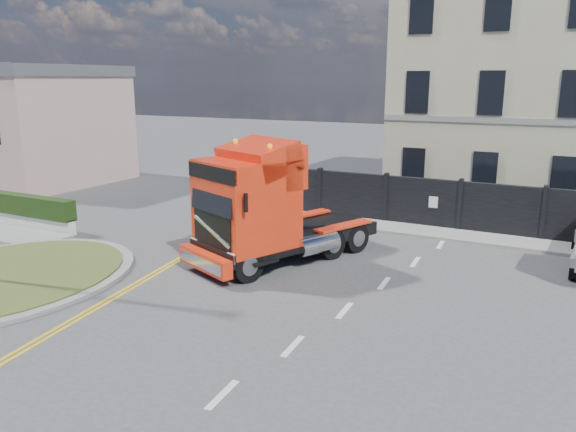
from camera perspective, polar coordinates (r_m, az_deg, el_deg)
The scene contains 8 objects.
ground at distance 16.39m, azimuth -3.41°, elevation -7.21°, with size 120.00×120.00×0.00m, color #424244.
traffic_island at distance 18.91m, azimuth -27.07°, elevation -5.60°, with size 6.80×6.80×0.17m.
hedge_wall at distance 26.01m, azimuth -27.03°, elevation 0.88°, with size 8.00×0.55×1.35m.
seaside_bldg_pink at distance 35.71m, azimuth -24.34°, elevation 7.95°, with size 8.00×8.00×6.00m, color #BE9694.
hoarding_fence at distance 22.68m, azimuth 23.36°, elevation 0.24°, with size 18.80×0.25×2.00m.
georgian_building at distance 29.68m, azimuth 24.36°, elevation 12.40°, with size 12.30×10.30×12.80m.
pavement_far at distance 22.07m, azimuth 21.52°, elevation -2.46°, with size 20.00×1.60×0.12m, color gray.
truck at distance 17.92m, azimuth -2.61°, elevation 0.49°, with size 4.74×6.96×3.91m.
Camera 1 is at (7.89, -13.12, 5.85)m, focal length 35.00 mm.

